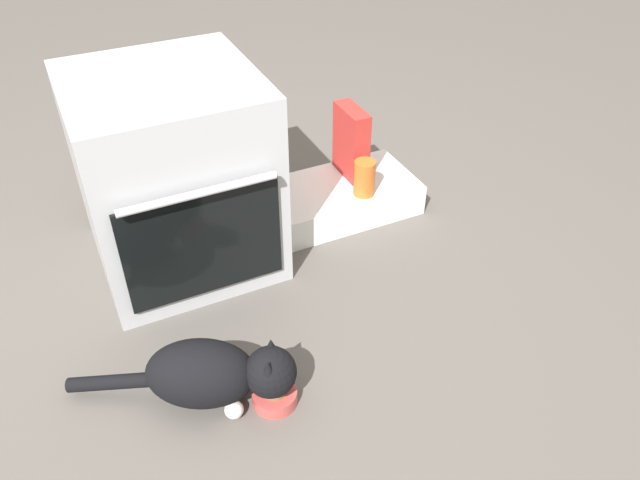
{
  "coord_description": "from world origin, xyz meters",
  "views": [
    {
      "loc": [
        -0.28,
        -1.41,
        1.45
      ],
      "look_at": [
        0.38,
        -0.03,
        0.25
      ],
      "focal_mm": 35.2,
      "sensor_mm": 36.0,
      "label": 1
    }
  ],
  "objects": [
    {
      "name": "ground",
      "position": [
        0.0,
        0.0,
        0.0
      ],
      "size": [
        8.0,
        8.0,
        0.0
      ],
      "primitive_type": "plane",
      "color": "#56514C"
    },
    {
      "name": "oven",
      "position": [
        0.04,
        0.39,
        0.34
      ],
      "size": [
        0.59,
        0.63,
        0.68
      ],
      "color": "#B7BABF",
      "rests_on": "ground"
    },
    {
      "name": "pantry_cabinet",
      "position": [
        0.67,
        0.4,
        0.06
      ],
      "size": [
        0.58,
        0.33,
        0.12
      ],
      "primitive_type": "cube",
      "color": "white",
      "rests_on": "ground"
    },
    {
      "name": "food_bowl",
      "position": [
        0.08,
        -0.35,
        0.03
      ],
      "size": [
        0.13,
        0.13,
        0.07
      ],
      "color": "#C64C47",
      "rests_on": "ground"
    },
    {
      "name": "cat",
      "position": [
        -0.06,
        -0.28,
        0.11
      ],
      "size": [
        0.59,
        0.36,
        0.21
      ],
      "rotation": [
        0.0,
        0.0,
        -0.48
      ],
      "color": "black",
      "rests_on": "ground"
    },
    {
      "name": "sauce_jar",
      "position": [
        0.72,
        0.3,
        0.19
      ],
      "size": [
        0.08,
        0.08,
        0.14
      ],
      "primitive_type": "cylinder",
      "color": "#D16023",
      "rests_on": "pantry_cabinet"
    },
    {
      "name": "cereal_box",
      "position": [
        0.74,
        0.46,
        0.26
      ],
      "size": [
        0.07,
        0.18,
        0.28
      ],
      "primitive_type": "cube",
      "color": "#B72D28",
      "rests_on": "pantry_cabinet"
    }
  ]
}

